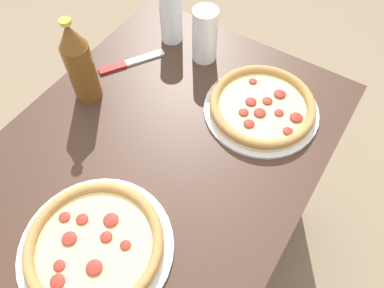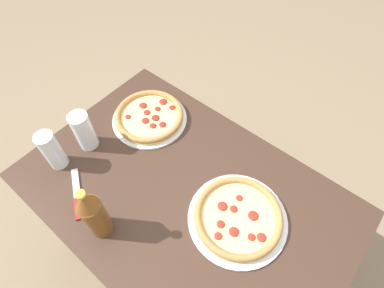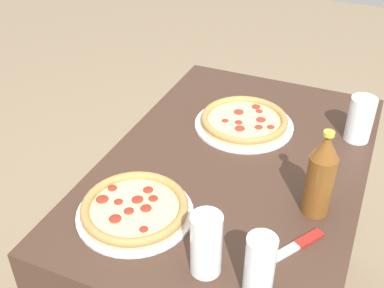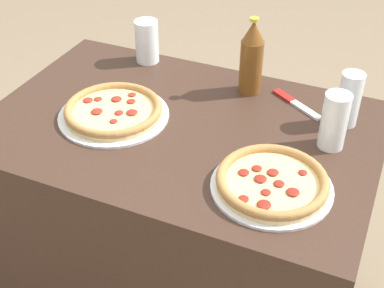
{
  "view_description": "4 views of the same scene",
  "coord_description": "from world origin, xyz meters",
  "px_view_note": "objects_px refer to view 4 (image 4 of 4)",
  "views": [
    {
      "loc": [
        -0.3,
        -0.33,
        1.52
      ],
      "look_at": [
        0.09,
        -0.09,
        0.83
      ],
      "focal_mm": 35.0,
      "sensor_mm": 36.0,
      "label": 1
    },
    {
      "loc": [
        -0.31,
        0.33,
        1.68
      ],
      "look_at": [
        0.07,
        -0.13,
        0.84
      ],
      "focal_mm": 28.0,
      "sensor_mm": 36.0,
      "label": 2
    },
    {
      "loc": [
        1.07,
        0.33,
        1.6
      ],
      "look_at": [
        0.06,
        -0.11,
        0.84
      ],
      "focal_mm": 45.0,
      "sensor_mm": 36.0,
      "label": 3
    },
    {
      "loc": [
        0.52,
        -1.12,
        1.61
      ],
      "look_at": [
        0.09,
        -0.13,
        0.82
      ],
      "focal_mm": 50.0,
      "sensor_mm": 36.0,
      "label": 4
    }
  ],
  "objects_px": {
    "glass_red_wine": "(334,123)",
    "glass_orange_juice": "(147,43)",
    "beer_bottle": "(252,58)",
    "knife": "(295,103)",
    "pizza_veggie": "(113,111)",
    "pizza_pepperoni": "(272,182)",
    "glass_water": "(349,102)"
  },
  "relations": [
    {
      "from": "glass_red_wine",
      "to": "glass_orange_juice",
      "type": "relative_size",
      "value": 1.1
    },
    {
      "from": "glass_red_wine",
      "to": "beer_bottle",
      "type": "xyz_separation_m",
      "value": [
        -0.29,
        0.18,
        0.04
      ]
    },
    {
      "from": "glass_red_wine",
      "to": "knife",
      "type": "xyz_separation_m",
      "value": [
        -0.14,
        0.16,
        -0.07
      ]
    },
    {
      "from": "pizza_veggie",
      "to": "glass_red_wine",
      "type": "bearing_deg",
      "value": 10.32
    },
    {
      "from": "pizza_pepperoni",
      "to": "beer_bottle",
      "type": "height_order",
      "value": "beer_bottle"
    },
    {
      "from": "pizza_pepperoni",
      "to": "glass_orange_juice",
      "type": "height_order",
      "value": "glass_orange_juice"
    },
    {
      "from": "beer_bottle",
      "to": "glass_water",
      "type": "bearing_deg",
      "value": -11.16
    },
    {
      "from": "pizza_veggie",
      "to": "glass_water",
      "type": "relative_size",
      "value": 2.02
    },
    {
      "from": "beer_bottle",
      "to": "glass_red_wine",
      "type": "bearing_deg",
      "value": -32.39
    },
    {
      "from": "pizza_veggie",
      "to": "glass_orange_juice",
      "type": "height_order",
      "value": "glass_orange_juice"
    },
    {
      "from": "glass_red_wine",
      "to": "beer_bottle",
      "type": "relative_size",
      "value": 0.65
    },
    {
      "from": "glass_water",
      "to": "glass_orange_juice",
      "type": "distance_m",
      "value": 0.69
    },
    {
      "from": "pizza_veggie",
      "to": "glass_water",
      "type": "height_order",
      "value": "glass_water"
    },
    {
      "from": "beer_bottle",
      "to": "pizza_pepperoni",
      "type": "bearing_deg",
      "value": -64.63
    },
    {
      "from": "pizza_veggie",
      "to": "glass_orange_juice",
      "type": "distance_m",
      "value": 0.35
    },
    {
      "from": "knife",
      "to": "pizza_veggie",
      "type": "bearing_deg",
      "value": -149.14
    },
    {
      "from": "glass_water",
      "to": "knife",
      "type": "bearing_deg",
      "value": 164.53
    },
    {
      "from": "beer_bottle",
      "to": "glass_orange_juice",
      "type": "bearing_deg",
      "value": 172.23
    },
    {
      "from": "knife",
      "to": "beer_bottle",
      "type": "bearing_deg",
      "value": 173.47
    },
    {
      "from": "pizza_pepperoni",
      "to": "beer_bottle",
      "type": "distance_m",
      "value": 0.46
    },
    {
      "from": "beer_bottle",
      "to": "knife",
      "type": "relative_size",
      "value": 1.37
    },
    {
      "from": "pizza_pepperoni",
      "to": "glass_orange_juice",
      "type": "xyz_separation_m",
      "value": [
        -0.57,
        0.46,
        0.05
      ]
    },
    {
      "from": "pizza_pepperoni",
      "to": "beer_bottle",
      "type": "relative_size",
      "value": 1.23
    },
    {
      "from": "glass_red_wine",
      "to": "glass_water",
      "type": "xyz_separation_m",
      "value": [
        0.02,
        0.12,
        -0.0
      ]
    },
    {
      "from": "glass_orange_juice",
      "to": "glass_red_wine",
      "type": "bearing_deg",
      "value": -19.35
    },
    {
      "from": "pizza_veggie",
      "to": "glass_red_wine",
      "type": "xyz_separation_m",
      "value": [
        0.59,
        0.11,
        0.05
      ]
    },
    {
      "from": "glass_red_wine",
      "to": "beer_bottle",
      "type": "bearing_deg",
      "value": 147.61
    },
    {
      "from": "glass_orange_juice",
      "to": "beer_bottle",
      "type": "relative_size",
      "value": 0.59
    },
    {
      "from": "pizza_pepperoni",
      "to": "glass_red_wine",
      "type": "relative_size",
      "value": 1.88
    },
    {
      "from": "knife",
      "to": "glass_orange_juice",
      "type": "bearing_deg",
      "value": 172.58
    },
    {
      "from": "glass_orange_juice",
      "to": "beer_bottle",
      "type": "height_order",
      "value": "beer_bottle"
    },
    {
      "from": "glass_red_wine",
      "to": "glass_water",
      "type": "distance_m",
      "value": 0.12
    }
  ]
}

